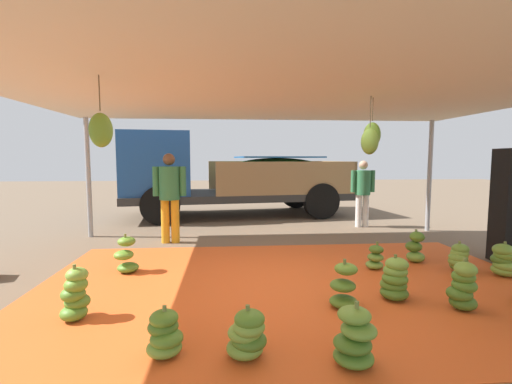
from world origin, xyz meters
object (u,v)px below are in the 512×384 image
banana_bunch_4 (395,280)px  worker_0 (363,188)px  banana_bunch_0 (344,287)px  cargo_truck_main (228,175)px  banana_bunch_12 (75,295)px  banana_bunch_9 (247,335)px  banana_bunch_10 (459,258)px  banana_bunch_2 (126,256)px  worker_1 (170,191)px  banana_bunch_11 (355,339)px  banana_bunch_8 (463,287)px  banana_bunch_6 (375,258)px  banana_bunch_7 (415,248)px  banana_bunch_1 (165,334)px  banana_bunch_13 (504,261)px

banana_bunch_4 → worker_0: bearing=73.4°
banana_bunch_0 → cargo_truck_main: 6.88m
banana_bunch_4 → banana_bunch_12: bearing=-176.1°
banana_bunch_9 → banana_bunch_10: banana_bunch_9 is taller
banana_bunch_0 → banana_bunch_2: (-2.80, 1.46, 0.01)m
banana_bunch_2 → worker_1: size_ratio=0.32×
banana_bunch_11 → banana_bunch_12: 2.81m
banana_bunch_2 → banana_bunch_8: bearing=-21.9°
banana_bunch_0 → banana_bunch_12: (-2.90, -0.07, 0.03)m
banana_bunch_6 → banana_bunch_11: banana_bunch_11 is taller
banana_bunch_6 → banana_bunch_12: bearing=-160.3°
worker_0 → banana_bunch_2: bearing=-146.5°
banana_bunch_4 → banana_bunch_9: 2.14m
cargo_truck_main → banana_bunch_6: bearing=-67.7°
cargo_truck_main → banana_bunch_12: bearing=-103.4°
banana_bunch_4 → banana_bunch_7: 1.78m
banana_bunch_12 → banana_bunch_1: bearing=-36.1°
banana_bunch_6 → banana_bunch_12: (-3.82, -1.37, 0.08)m
worker_0 → worker_1: size_ratio=0.92×
banana_bunch_6 → banana_bunch_8: 1.53m
banana_bunch_13 → worker_1: bearing=153.9°
banana_bunch_11 → worker_1: size_ratio=0.30×
banana_bunch_6 → banana_bunch_9: (-2.07, -2.23, 0.02)m
banana_bunch_0 → banana_bunch_11: (-0.28, -1.11, -0.01)m
banana_bunch_1 → worker_0: bearing=54.8°
banana_bunch_0 → banana_bunch_9: banana_bunch_0 is taller
banana_bunch_0 → banana_bunch_8: size_ratio=0.94×
banana_bunch_6 → worker_0: worker_0 is taller
banana_bunch_1 → banana_bunch_6: bearing=37.6°
banana_bunch_4 → worker_0: 4.71m
banana_bunch_11 → cargo_truck_main: 7.93m
banana_bunch_0 → banana_bunch_10: banana_bunch_0 is taller
banana_bunch_0 → banana_bunch_9: 1.48m
banana_bunch_7 → banana_bunch_8: size_ratio=0.91×
banana_bunch_2 → banana_bunch_8: banana_bunch_8 is taller
banana_bunch_1 → worker_1: worker_1 is taller
banana_bunch_10 → banana_bunch_11: size_ratio=0.85×
banana_bunch_6 → banana_bunch_9: size_ratio=0.93×
banana_bunch_10 → banana_bunch_13: banana_bunch_13 is taller
banana_bunch_4 → banana_bunch_12: 3.58m
banana_bunch_0 → banana_bunch_12: 2.90m
banana_bunch_0 → banana_bunch_12: size_ratio=0.95×
banana_bunch_6 → banana_bunch_10: bearing=-8.6°
banana_bunch_13 → worker_1: size_ratio=0.28×
banana_bunch_2 → banana_bunch_6: banana_bunch_2 is taller
banana_bunch_2 → banana_bunch_7: size_ratio=1.07×
banana_bunch_6 → worker_0: size_ratio=0.26×
banana_bunch_4 → worker_0: worker_0 is taller
banana_bunch_11 → banana_bunch_8: bearing=30.7°
banana_bunch_1 → banana_bunch_9: (0.70, -0.10, 0.02)m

